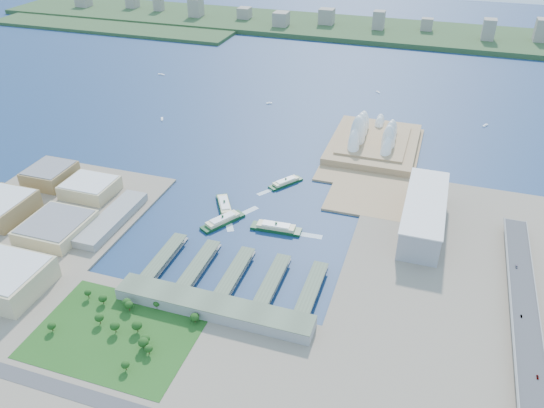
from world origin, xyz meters
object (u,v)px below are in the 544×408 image
(opera_house, at_px, (375,129))
(toaster_building, at_px, (424,214))
(car_c, at_px, (517,267))
(ferry_d, at_px, (276,226))
(ferry_b, at_px, (286,181))
(car_b, at_px, (521,316))
(car_a, at_px, (538,377))
(ferry_c, at_px, (223,219))
(ferry_a, at_px, (224,204))

(opera_house, relative_size, toaster_building, 1.16)
(car_c, bearing_deg, ferry_d, 178.73)
(toaster_building, distance_m, ferry_b, 194.51)
(ferry_d, bearing_deg, toaster_building, -73.01)
(toaster_building, height_order, car_b, toaster_building)
(ferry_d, relative_size, car_a, 14.31)
(ferry_c, distance_m, car_b, 342.83)
(opera_house, xyz_separation_m, ferry_a, (-154.43, -232.76, -26.46))
(car_c, bearing_deg, opera_house, 125.73)
(toaster_building, xyz_separation_m, ferry_b, (-187.35, 49.91, -15.63))
(opera_house, height_order, ferry_a, opera_house)
(ferry_b, xyz_separation_m, ferry_d, (21.21, -109.46, 0.91))
(ferry_b, height_order, car_a, car_a)
(car_b, bearing_deg, opera_house, 119.18)
(ferry_b, bearing_deg, ferry_a, -89.86)
(opera_house, bearing_deg, car_c, -54.27)
(ferry_a, distance_m, ferry_c, 34.70)
(car_b, bearing_deg, toaster_building, 125.41)
(ferry_b, bearing_deg, ferry_c, -76.82)
(toaster_building, distance_m, car_c, 120.48)
(car_c, bearing_deg, car_b, -90.00)
(ferry_b, xyz_separation_m, car_a, (296.35, -263.44, 10.71))
(car_b, bearing_deg, car_a, -83.61)
(opera_house, xyz_separation_m, ferry_b, (-97.35, -150.09, -27.13))
(ferry_a, height_order, car_a, car_a)
(ferry_a, xyz_separation_m, ferry_c, (11.41, -32.77, 0.06))
(ferry_d, height_order, car_c, car_c)
(car_c, bearing_deg, car_a, -86.91)
(ferry_a, height_order, car_c, car_c)
(ferry_c, bearing_deg, ferry_d, -144.51)
(ferry_a, bearing_deg, ferry_d, -49.27)
(ferry_b, distance_m, ferry_d, 111.50)
(ferry_a, bearing_deg, toaster_building, -22.75)
(opera_house, relative_size, car_a, 42.15)
(toaster_building, relative_size, car_a, 36.30)
(toaster_building, relative_size, ferry_d, 2.54)
(opera_house, distance_m, car_c, 327.47)
(ferry_d, bearing_deg, ferry_b, 8.24)
(opera_house, relative_size, ferry_c, 3.04)
(toaster_building, distance_m, ferry_d, 177.10)
(ferry_a, bearing_deg, car_c, -35.80)
(ferry_b, bearing_deg, car_b, 1.11)
(ferry_d, xyz_separation_m, car_b, (267.14, -82.52, 9.70))
(opera_house, xyz_separation_m, ferry_d, (-76.14, -259.55, -26.22))
(toaster_building, height_order, car_a, toaster_building)
(toaster_building, relative_size, ferry_b, 3.01)
(car_a, relative_size, car_c, 0.84)
(car_b, bearing_deg, ferry_d, 162.83)
(ferry_a, distance_m, car_c, 347.13)
(opera_house, relative_size, ferry_d, 2.95)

